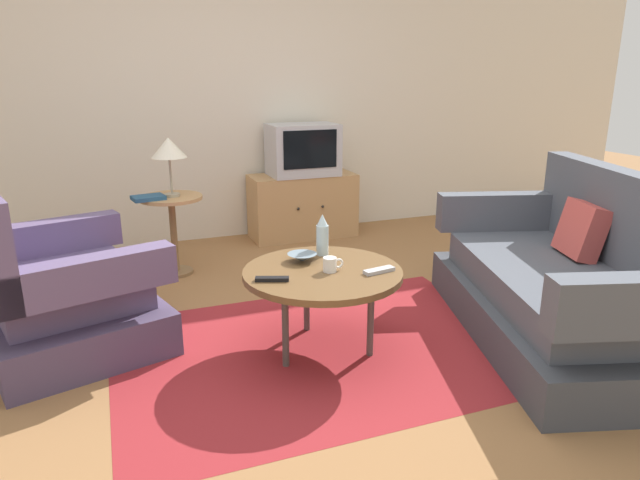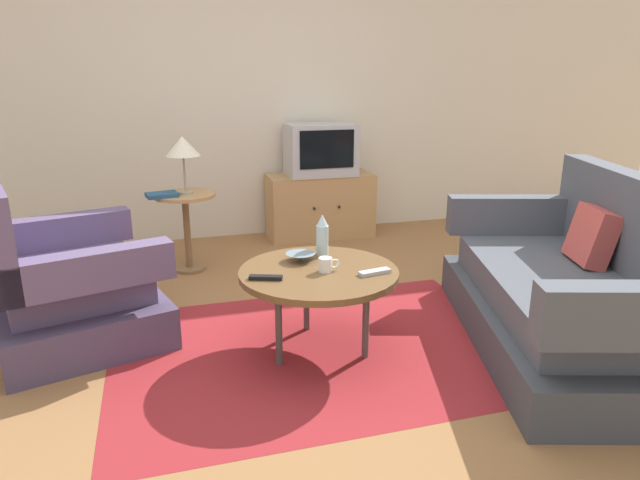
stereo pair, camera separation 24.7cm
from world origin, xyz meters
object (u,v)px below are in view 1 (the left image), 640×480
vase (322,235)px  mug (330,264)px  tv_remote_silver (379,270)px  couch (565,286)px  bowl (302,257)px  armchair (57,295)px  side_table (173,219)px  television (303,150)px  book (148,198)px  tv_remote_dark (272,279)px  tv_stand (303,206)px  coffee_table (323,276)px  table_lamp (169,149)px

vase → mug: (-0.06, -0.28, -0.08)m
mug → tv_remote_silver: bearing=-24.4°
couch → vase: size_ratio=8.23×
vase → bowl: vase is taller
armchair → side_table: armchair is taller
television → mug: bearing=-105.6°
vase → bowl: (-0.15, -0.07, -0.09)m
book → bowl: bearing=-72.1°
tv_remote_dark → tv_remote_silver: bearing=-167.9°
side_table → tv_stand: size_ratio=0.63×
armchair → book: 1.13m
coffee_table → tv_remote_silver: size_ratio=4.71×
armchair → television: size_ratio=1.99×
mug → coffee_table: bearing=130.3°
couch → mug: (-1.31, 0.30, 0.19)m
tv_stand → table_lamp: table_lamp is taller
table_lamp → vase: 1.49m
tv_remote_dark → book: bearing=-53.2°
armchair → tv_remote_dark: (1.04, -0.61, 0.17)m
armchair → table_lamp: (0.75, 0.97, 0.63)m
tv_stand → vase: bearing=-105.9°
table_lamp → book: size_ratio=1.74×
television → vase: size_ratio=2.54×
armchair → tv_remote_silver: (1.60, -0.69, 0.17)m
bowl → television: bearing=70.6°
side_table → bowl: bearing=-68.4°
coffee_table → vase: bearing=69.1°
tv_remote_dark → vase: bearing=-121.6°
side_table → table_lamp: bearing=-49.9°
table_lamp → bowl: size_ratio=2.59×
mug → tv_stand: bearing=74.5°
side_table → table_lamp: table_lamp is taller
television → bowl: bearing=-109.4°
television → tv_remote_dark: size_ratio=3.50×
table_lamp → television: bearing=26.5°
bowl → tv_remote_dark: bowl is taller
coffee_table → tv_remote_dark: size_ratio=4.92×
armchair → tv_remote_silver: bearing=50.4°
mug → bowl: bearing=112.1°
vase → table_lamp: bearing=117.9°
coffee_table → side_table: (-0.59, 1.53, -0.01)m
tv_remote_silver → couch: bearing=159.9°
mug → tv_remote_silver: size_ratio=0.63×
vase → tv_remote_dark: 0.51m
mug → bowl: mug is taller
vase → couch: bearing=-25.0°
armchair → side_table: 1.24m
table_lamp → tv_remote_dark: table_lamp is taller
coffee_table → vase: vase is taller
coffee_table → tv_remote_dark: tv_remote_dark is taller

